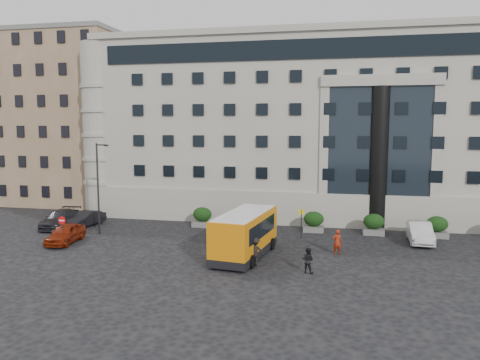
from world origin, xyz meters
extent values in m
plane|color=black|center=(0.00, 0.00, 0.00)|extent=(120.00, 120.00, 0.00)
cube|color=#9B9589|center=(6.00, 22.00, 9.00)|extent=(44.00, 24.00, 18.00)
cylinder|color=black|center=(12.00, 10.30, 6.50)|extent=(1.80, 1.80, 13.00)
cube|color=#7F654A|center=(-24.00, 20.00, 10.00)|extent=(14.00, 14.00, 20.00)
cube|color=brown|center=(-27.00, 38.00, 11.00)|extent=(13.00, 13.00, 22.00)
cube|color=#5A5A58|center=(-4.00, 7.80, 0.25)|extent=(1.80, 1.20, 0.50)
ellipsoid|color=black|center=(-4.00, 7.80, 1.17)|extent=(1.80, 1.26, 1.34)
cube|color=#5A5A58|center=(1.20, 7.80, 0.25)|extent=(1.80, 1.20, 0.50)
ellipsoid|color=black|center=(1.20, 7.80, 1.17)|extent=(1.80, 1.26, 1.34)
cube|color=#5A5A58|center=(6.40, 7.80, 0.25)|extent=(1.80, 1.20, 0.50)
ellipsoid|color=black|center=(6.40, 7.80, 1.17)|extent=(1.80, 1.26, 1.34)
cube|color=#5A5A58|center=(11.60, 7.80, 0.25)|extent=(1.80, 1.20, 0.50)
ellipsoid|color=black|center=(11.60, 7.80, 1.17)|extent=(1.80, 1.26, 1.34)
cube|color=#5A5A58|center=(16.80, 7.80, 0.25)|extent=(1.80, 1.20, 0.50)
ellipsoid|color=black|center=(16.80, 7.80, 1.17)|extent=(1.80, 1.26, 1.34)
cylinder|color=#262628|center=(-12.00, 3.00, 4.00)|extent=(0.16, 0.16, 8.00)
cylinder|color=#262628|center=(-11.55, 3.00, 7.85)|extent=(0.90, 0.12, 0.12)
cube|color=black|center=(-11.10, 3.00, 7.80)|extent=(0.35, 0.18, 0.14)
cylinder|color=#262628|center=(5.50, 5.00, 1.25)|extent=(0.08, 0.08, 2.50)
cube|color=yellow|center=(5.50, 5.00, 2.30)|extent=(0.50, 0.06, 0.45)
cylinder|color=#262628|center=(-13.00, -1.00, 1.10)|extent=(0.08, 0.08, 2.20)
cylinder|color=red|center=(-13.00, -1.06, 2.00)|extent=(0.64, 0.05, 0.64)
cube|color=white|center=(-13.00, -1.10, 2.00)|extent=(0.45, 0.04, 0.10)
cube|color=orange|center=(1.91, -1.27, 1.89)|extent=(3.69, 8.07, 2.68)
cube|color=black|center=(1.91, -1.27, 0.45)|extent=(3.73, 8.12, 0.55)
cube|color=black|center=(1.91, -1.27, 2.17)|extent=(3.52, 6.38, 1.17)
cube|color=silver|center=(1.91, -1.27, 3.18)|extent=(3.50, 7.67, 0.18)
cylinder|color=black|center=(0.25, -3.56, 0.45)|extent=(0.40, 0.93, 0.90)
cylinder|color=black|center=(2.90, -3.91, 0.45)|extent=(0.40, 0.93, 0.90)
cylinder|color=black|center=(0.92, 1.38, 0.45)|extent=(0.40, 0.93, 0.90)
cylinder|color=black|center=(3.57, 1.03, 0.45)|extent=(0.40, 0.93, 0.90)
cube|color=maroon|center=(-13.34, 14.85, 1.41)|extent=(2.74, 3.64, 2.27)
cube|color=maroon|center=(-13.84, 12.54, 1.05)|extent=(2.26, 1.84, 1.55)
cube|color=black|center=(-13.97, 11.92, 1.36)|extent=(1.72, 0.48, 0.73)
cylinder|color=black|center=(-14.79, 12.84, 0.38)|extent=(0.39, 0.80, 0.76)
cylinder|color=black|center=(-12.84, 12.42, 0.38)|extent=(0.39, 0.80, 0.76)
cylinder|color=black|center=(-14.16, 15.77, 0.38)|extent=(0.39, 0.80, 0.76)
cylinder|color=black|center=(-12.21, 15.35, 0.38)|extent=(0.39, 0.80, 0.76)
imported|color=maroon|center=(-13.17, -0.39, 0.77)|extent=(2.23, 4.68, 1.54)
imported|color=black|center=(-14.84, 5.68, 0.71)|extent=(2.18, 4.48, 1.41)
imported|color=black|center=(-17.00, 4.82, 0.79)|extent=(2.89, 5.68, 1.58)
imported|color=black|center=(-11.50, 12.89, 0.61)|extent=(2.65, 4.66, 1.23)
imported|color=silver|center=(15.10, 5.73, 0.82)|extent=(1.86, 5.04, 1.65)
imported|color=maroon|center=(8.50, 0.70, 0.94)|extent=(0.77, 0.60, 1.88)
imported|color=black|center=(6.65, -4.10, 0.84)|extent=(0.97, 0.86, 1.68)
imported|color=black|center=(3.00, -3.26, 0.98)|extent=(1.44, 1.12, 1.96)
camera|label=1|loc=(8.43, -33.87, 9.62)|focal=35.00mm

